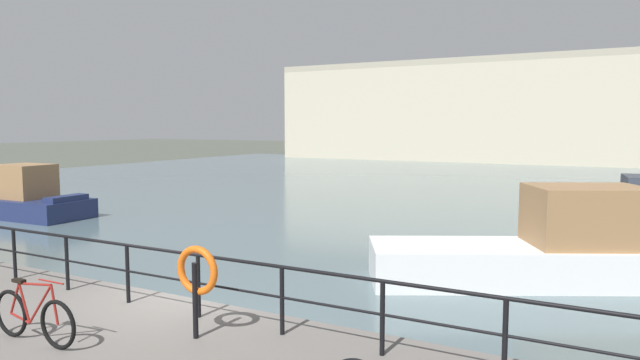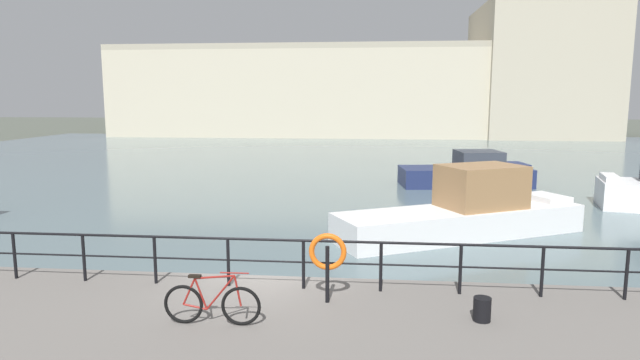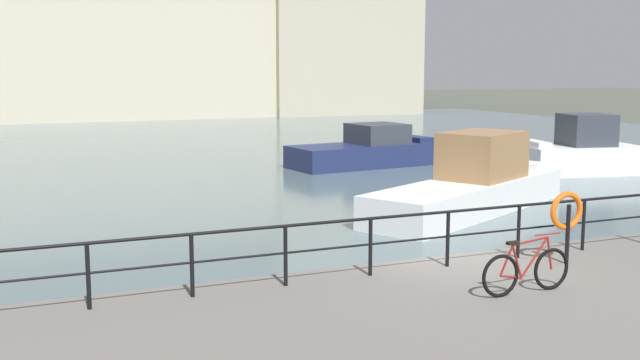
{
  "view_description": "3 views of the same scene",
  "coord_description": "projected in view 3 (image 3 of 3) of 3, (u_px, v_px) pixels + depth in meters",
  "views": [
    {
      "loc": [
        7.23,
        -7.78,
        4.09
      ],
      "look_at": [
        -0.61,
        6.73,
        2.49
      ],
      "focal_mm": 31.55,
      "sensor_mm": 36.0,
      "label": 1
    },
    {
      "loc": [
        2.59,
        -11.74,
        4.94
      ],
      "look_at": [
        0.85,
        5.68,
        2.28
      ],
      "focal_mm": 30.39,
      "sensor_mm": 36.0,
      "label": 2
    },
    {
      "loc": [
        -8.25,
        -12.68,
        4.65
      ],
      "look_at": [
        -1.12,
        3.88,
        1.97
      ],
      "focal_mm": 42.79,
      "sensor_mm": 36.0,
      "label": 3
    }
  ],
  "objects": [
    {
      "name": "life_ring_stand",
      "position": [
        567.0,
        213.0,
        14.52
      ],
      "size": [
        0.75,
        0.16,
        1.4
      ],
      "color": "black",
      "rests_on": "quay_promenade"
    },
    {
      "name": "ground_plane",
      "position": [
        446.0,
        299.0,
        15.43
      ],
      "size": [
        240.0,
        240.0,
        0.0
      ],
      "primitive_type": "plane",
      "color": "#4C5147"
    },
    {
      "name": "quay_railing",
      "position": [
        448.0,
        228.0,
        14.32
      ],
      "size": [
        22.95,
        0.07,
        1.08
      ],
      "color": "black",
      "rests_on": "quay_promenade"
    },
    {
      "name": "water_basin",
      "position": [
        154.0,
        150.0,
        42.87
      ],
      "size": [
        80.0,
        60.0,
        0.01
      ],
      "primitive_type": "cube",
      "color": "slate",
      "rests_on": "ground_plane"
    },
    {
      "name": "harbor_building",
      "position": [
        159.0,
        50.0,
        73.16
      ],
      "size": [
        62.3,
        17.49,
        16.48
      ],
      "color": "#C1B79E",
      "rests_on": "ground_plane"
    },
    {
      "name": "moored_red_daysailer",
      "position": [
        581.0,
        152.0,
        33.45
      ],
      "size": [
        5.56,
        3.74,
        2.6
      ],
      "rotation": [
        0.0,
        0.0,
        2.92
      ],
      "color": "white",
      "rests_on": "water_basin"
    },
    {
      "name": "moored_cabin_cruiser",
      "position": [
        473.0,
        184.0,
        24.72
      ],
      "size": [
        9.34,
        6.35,
        2.53
      ],
      "rotation": [
        0.0,
        0.0,
        0.48
      ],
      "color": "white",
      "rests_on": "water_basin"
    },
    {
      "name": "moored_small_launch",
      "position": [
        367.0,
        151.0,
        35.91
      ],
      "size": [
        7.42,
        3.59,
        1.98
      ],
      "rotation": [
        0.0,
        0.0,
        0.12
      ],
      "color": "navy",
      "rests_on": "water_basin"
    },
    {
      "name": "parked_bicycle",
      "position": [
        526.0,
        271.0,
        12.64
      ],
      "size": [
        1.77,
        0.09,
        0.98
      ],
      "rotation": [
        0.0,
        0.0,
        0.01
      ],
      "color": "black",
      "rests_on": "quay_promenade"
    }
  ]
}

